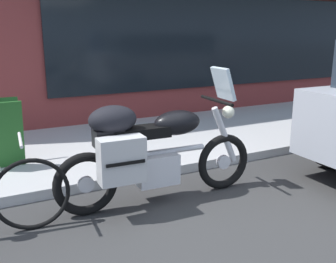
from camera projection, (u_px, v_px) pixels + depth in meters
The scene contains 2 objects.
ground_plane at pixel (211, 228), 3.63m from camera, with size 80.00×80.00×0.00m, color #333333.
touring_motorcycle at pixel (150, 149), 3.99m from camera, with size 2.24×0.62×1.40m.
Camera 1 is at (-1.88, -2.72, 1.78)m, focal length 41.73 mm.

